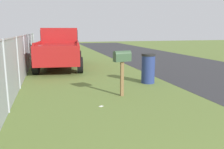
# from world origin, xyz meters

# --- Properties ---
(mailbox) EXTENTS (0.31, 0.56, 1.38)m
(mailbox) POSITION_xyz_m (6.62, 0.02, 1.11)
(mailbox) COLOR brown
(mailbox) RESTS_ON ground
(pickup_truck) EXTENTS (5.35, 2.72, 2.09)m
(pickup_truck) POSITION_xyz_m (12.74, 1.51, 1.11)
(pickup_truck) COLOR maroon
(pickup_truck) RESTS_ON ground
(trash_bin) EXTENTS (0.52, 0.52, 1.11)m
(trash_bin) POSITION_xyz_m (8.02, -1.47, 0.56)
(trash_bin) COLOR navy
(trash_bin) RESTS_ON ground
(fence_section) EXTENTS (16.90, 0.07, 1.79)m
(fence_section) POSITION_xyz_m (9.58, 3.14, 0.96)
(fence_section) COLOR #9EA3A8
(fence_section) RESTS_ON ground
(litter_wrapper_midfield_a) EXTENTS (0.14, 0.15, 0.01)m
(litter_wrapper_midfield_a) POSITION_xyz_m (5.82, 0.86, 0.00)
(litter_wrapper_midfield_a) COLOR silver
(litter_wrapper_midfield_a) RESTS_ON ground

